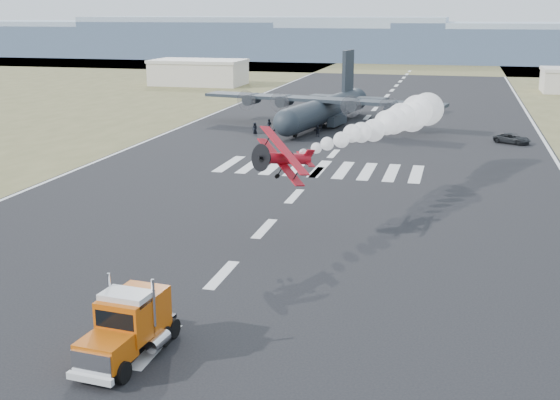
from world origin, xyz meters
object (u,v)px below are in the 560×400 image
at_px(crew_e, 255,128).
at_px(crew_g, 322,124).
at_px(semi_truck, 129,325).
at_px(support_vehicle, 512,138).
at_px(crew_b, 255,128).
at_px(crew_c, 356,131).
at_px(transport_aircraft, 325,108).
at_px(crew_h, 269,125).
at_px(hangar_left, 199,72).
at_px(aerobatic_biplane, 284,158).
at_px(crew_a, 375,126).
at_px(crew_f, 318,131).
at_px(crew_d, 274,126).

distance_m(crew_e, crew_g, 12.07).
relative_size(semi_truck, crew_g, 5.37).
relative_size(support_vehicle, crew_b, 3.01).
bearing_deg(crew_c, transport_aircraft, 143.17).
xyz_separation_m(semi_truck, crew_h, (-12.95, 78.31, -0.99)).
xyz_separation_m(hangar_left, semi_truck, (51.03, -146.43, -1.48)).
distance_m(aerobatic_biplane, crew_c, 53.11).
relative_size(crew_b, crew_h, 0.94).
height_order(hangar_left, crew_h, hangar_left).
relative_size(crew_a, crew_g, 0.98).
bearing_deg(crew_f, transport_aircraft, -63.05).
bearing_deg(crew_c, crew_a, 83.85).
height_order(hangar_left, crew_g, hangar_left).
bearing_deg(crew_e, crew_f, 130.62).
bearing_deg(support_vehicle, crew_h, 113.45).
distance_m(crew_e, crew_f, 10.49).
xyz_separation_m(hangar_left, crew_e, (36.63, -71.49, -2.51)).
bearing_deg(hangar_left, support_vehicle, -42.67).
bearing_deg(hangar_left, semi_truck, -70.79).
height_order(hangar_left, crew_c, hangar_left).
relative_size(transport_aircraft, crew_b, 23.89).
xyz_separation_m(transport_aircraft, crew_b, (-9.32, -10.95, -2.28)).
height_order(support_vehicle, crew_g, crew_g).
relative_size(support_vehicle, crew_h, 2.84).
height_order(semi_truck, crew_g, semi_truck).
bearing_deg(support_vehicle, hangar_left, 74.43).
height_order(aerobatic_biplane, crew_h, aerobatic_biplane).
distance_m(crew_a, crew_b, 19.91).
bearing_deg(aerobatic_biplane, semi_truck, -80.00).
xyz_separation_m(crew_b, crew_f, (10.33, 0.03, 0.03)).
bearing_deg(crew_c, crew_h, -171.50).
height_order(semi_truck, crew_f, semi_truck).
xyz_separation_m(aerobatic_biplane, support_vehicle, (22.28, 52.32, -6.29)).
distance_m(crew_e, crew_h, 3.67).
bearing_deg(crew_c, hangar_left, 143.34).
height_order(transport_aircraft, crew_e, transport_aircraft).
bearing_deg(crew_h, crew_b, 68.21).
bearing_deg(aerobatic_biplane, crew_f, 115.89).
xyz_separation_m(aerobatic_biplane, crew_c, (-1.34, 52.73, -6.16)).
height_order(transport_aircraft, crew_f, transport_aircraft).
bearing_deg(crew_c, crew_b, -157.28).
xyz_separation_m(crew_e, crew_h, (1.46, 3.37, 0.05)).
distance_m(crew_c, crew_f, 6.11).
bearing_deg(crew_e, crew_g, 170.32).
distance_m(crew_d, crew_e, 3.92).
relative_size(hangar_left, semi_truck, 2.76).
xyz_separation_m(crew_a, crew_h, (-17.17, -3.56, 0.14)).
xyz_separation_m(support_vehicle, crew_g, (-30.32, 6.38, 0.08)).
relative_size(aerobatic_biplane, crew_b, 3.43).
bearing_deg(crew_d, support_vehicle, 79.38).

